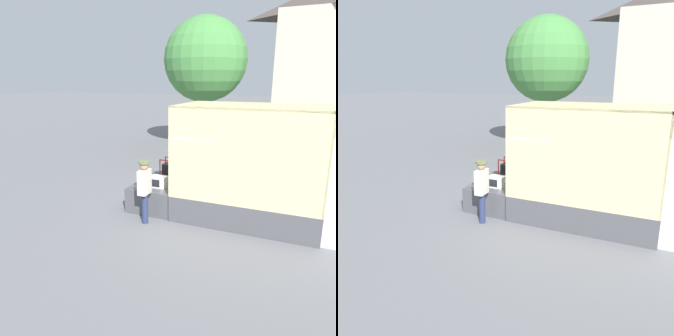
# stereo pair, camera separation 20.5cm
# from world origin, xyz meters

# --- Properties ---
(ground_plane) EXTENTS (160.00, 160.00, 0.00)m
(ground_plane) POSITION_xyz_m (0.00, 0.00, 0.00)
(ground_plane) COLOR slate
(box_truck) EXTENTS (6.13, 2.40, 3.33)m
(box_truck) POSITION_xyz_m (3.67, -0.00, 1.02)
(box_truck) COLOR white
(box_truck) RESTS_ON ground
(tailgate_deck) EXTENTS (1.50, 2.28, 0.77)m
(tailgate_deck) POSITION_xyz_m (-0.75, 0.00, 0.39)
(tailgate_deck) COLOR #4C4C51
(tailgate_deck) RESTS_ON ground
(microwave) EXTENTS (0.51, 0.38, 0.34)m
(microwave) POSITION_xyz_m (-0.63, -0.52, 0.94)
(microwave) COLOR white
(microwave) RESTS_ON tailgate_deck
(portable_generator) EXTENTS (0.71, 0.49, 0.65)m
(portable_generator) POSITION_xyz_m (-0.65, 0.62, 1.01)
(portable_generator) COLOR black
(portable_generator) RESTS_ON tailgate_deck
(orange_bucket) EXTENTS (0.29, 0.29, 0.38)m
(orange_bucket) POSITION_xyz_m (-1.32, -0.03, 0.96)
(orange_bucket) COLOR silver
(orange_bucket) RESTS_ON tailgate_deck
(worker_person) EXTENTS (0.33, 0.44, 1.83)m
(worker_person) POSITION_xyz_m (-0.57, -1.56, 1.14)
(worker_person) COLOR navy
(worker_person) RESTS_ON ground
(street_tree) EXTENTS (4.73, 4.73, 7.47)m
(street_tree) POSITION_xyz_m (-2.36, 9.44, 5.09)
(street_tree) COLOR brown
(street_tree) RESTS_ON ground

